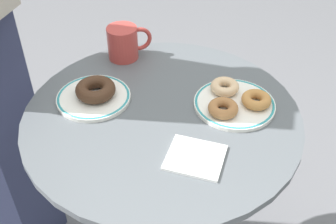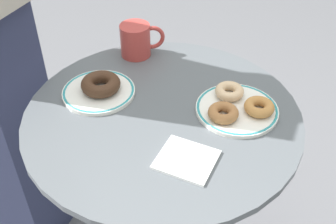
% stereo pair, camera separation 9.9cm
% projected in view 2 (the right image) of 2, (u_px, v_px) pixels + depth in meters
% --- Properties ---
extents(cafe_table, '(0.68, 0.68, 0.76)m').
position_uv_depth(cafe_table, '(163.00, 175.00, 1.16)').
color(cafe_table, '#565B60').
rests_on(cafe_table, ground).
extents(plate_left, '(0.19, 0.19, 0.01)m').
position_uv_depth(plate_left, '(99.00, 92.00, 1.07)').
color(plate_left, white).
rests_on(plate_left, cafe_table).
extents(plate_right, '(0.20, 0.20, 0.01)m').
position_uv_depth(plate_right, '(237.00, 109.00, 1.01)').
color(plate_right, white).
rests_on(plate_right, cafe_table).
extents(donut_chocolate, '(0.11, 0.11, 0.03)m').
position_uv_depth(donut_chocolate, '(101.00, 84.00, 1.05)').
color(donut_chocolate, '#422819').
rests_on(donut_chocolate, plate_left).
extents(donut_old_fashioned, '(0.08, 0.08, 0.02)m').
position_uv_depth(donut_old_fashioned, '(259.00, 107.00, 0.99)').
color(donut_old_fashioned, '#BC7F42').
rests_on(donut_old_fashioned, plate_right).
extents(donut_glazed, '(0.10, 0.10, 0.02)m').
position_uv_depth(donut_glazed, '(229.00, 91.00, 1.04)').
color(donut_glazed, '#E0B789').
rests_on(donut_glazed, plate_right).
extents(donut_cinnamon, '(0.09, 0.09, 0.02)m').
position_uv_depth(donut_cinnamon, '(223.00, 113.00, 0.97)').
color(donut_cinnamon, '#A36B3D').
rests_on(donut_cinnamon, plate_right).
extents(paper_napkin, '(0.14, 0.13, 0.01)m').
position_uv_depth(paper_napkin, '(186.00, 160.00, 0.88)').
color(paper_napkin, white).
rests_on(paper_napkin, cafe_table).
extents(coffee_mug, '(0.13, 0.09, 0.09)m').
position_uv_depth(coffee_mug, '(137.00, 40.00, 1.19)').
color(coffee_mug, '#B73D38').
rests_on(coffee_mug, cafe_table).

